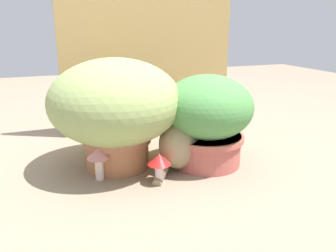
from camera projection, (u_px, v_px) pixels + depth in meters
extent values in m
plane|color=gray|center=(167.00, 169.00, 1.44)|extent=(6.00, 6.00, 0.00)
cube|color=tan|center=(150.00, 50.00, 1.87)|extent=(0.99, 0.03, 0.92)
cylinder|color=#AF6C44|center=(118.00, 151.00, 1.45)|extent=(0.27, 0.27, 0.14)
cylinder|color=#AD6C4B|center=(117.00, 139.00, 1.43)|extent=(0.29, 0.29, 0.02)
ellipsoid|color=#92A761|center=(115.00, 101.00, 1.39)|extent=(0.55, 0.55, 0.36)
cylinder|color=#BC5B52|center=(206.00, 149.00, 1.48)|extent=(0.30, 0.30, 0.13)
cylinder|color=#B9604E|center=(207.00, 137.00, 1.46)|extent=(0.32, 0.32, 0.02)
ellipsoid|color=#4F9049|center=(208.00, 107.00, 1.42)|extent=(0.39, 0.39, 0.28)
ellipsoid|color=#988460|center=(180.00, 143.00, 1.43)|extent=(0.29, 0.31, 0.22)
ellipsoid|color=#CDB390|center=(184.00, 138.00, 1.53)|extent=(0.12, 0.11, 0.11)
sphere|color=#988460|center=(185.00, 110.00, 1.50)|extent=(0.15, 0.15, 0.11)
cone|color=#988460|center=(179.00, 97.00, 1.49)|extent=(0.05, 0.05, 0.04)
cone|color=#988460|center=(192.00, 97.00, 1.48)|extent=(0.05, 0.05, 0.04)
cylinder|color=#988460|center=(163.00, 171.00, 1.36)|extent=(0.14, 0.17, 0.07)
cylinder|color=silver|center=(159.00, 173.00, 1.30)|extent=(0.03, 0.03, 0.08)
cone|color=red|center=(159.00, 159.00, 1.28)|extent=(0.09, 0.09, 0.04)
cylinder|color=silver|center=(99.00, 169.00, 1.33)|extent=(0.03, 0.03, 0.09)
cone|color=pink|center=(98.00, 153.00, 1.31)|extent=(0.09, 0.09, 0.04)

